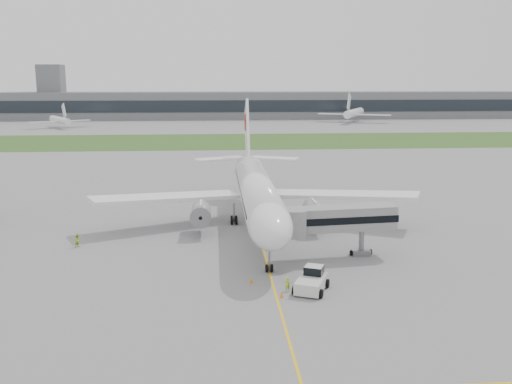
{
  "coord_description": "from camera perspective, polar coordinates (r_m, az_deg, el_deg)",
  "views": [
    {
      "loc": [
        -5.98,
        -76.04,
        21.62
      ],
      "look_at": [
        -0.26,
        2.0,
        5.82
      ],
      "focal_mm": 40.0,
      "sensor_mm": 36.0,
      "label": 1
    }
  ],
  "objects": [
    {
      "name": "safety_cone_right",
      "position": [
        57.82,
        2.58,
        -10.25
      ],
      "size": [
        0.41,
        0.41,
        0.56
      ],
      "primitive_type": "cone",
      "color": "orange",
      "rests_on": "ground"
    },
    {
      "name": "distant_aircraft_left",
      "position": [
        262.77,
        -18.99,
        6.08
      ],
      "size": [
        34.07,
        32.95,
        9.97
      ],
      "primitive_type": null,
      "rotation": [
        0.0,
        0.0,
        0.52
      ],
      "color": "white",
      "rests_on": "ground"
    },
    {
      "name": "terminal_building",
      "position": [
        306.32,
        -3.11,
        8.66
      ],
      "size": [
        320.0,
        22.3,
        14.0
      ],
      "color": "slate",
      "rests_on": "ground"
    },
    {
      "name": "safety_cone_left",
      "position": [
        61.64,
        -0.51,
        -8.83
      ],
      "size": [
        0.42,
        0.42,
        0.58
      ],
      "primitive_type": "cone",
      "color": "orange",
      "rests_on": "ground"
    },
    {
      "name": "pushback_tug",
      "position": [
        59.73,
        5.61,
        -8.76
      ],
      "size": [
        4.39,
        5.18,
        2.33
      ],
      "rotation": [
        0.0,
        0.0,
        -0.4
      ],
      "color": "silver",
      "rests_on": "ground"
    },
    {
      "name": "control_tower",
      "position": [
        320.02,
        -19.55,
        6.89
      ],
      "size": [
        12.0,
        12.0,
        56.0
      ],
      "primitive_type": null,
      "color": "slate",
      "rests_on": "ground"
    },
    {
      "name": "distant_aircraft_right",
      "position": [
        282.81,
        9.75,
        6.87
      ],
      "size": [
        44.96,
        43.0,
        13.42
      ],
      "primitive_type": null,
      "rotation": [
        0.0,
        0.0,
        -0.44
      ],
      "color": "white",
      "rests_on": "ground"
    },
    {
      "name": "jet_bridge",
      "position": [
        69.1,
        7.89,
        -2.75
      ],
      "size": [
        14.11,
        5.44,
        6.54
      ],
      "rotation": [
        0.0,
        0.0,
        0.11
      ],
      "color": "gray",
      "rests_on": "ground"
    },
    {
      "name": "ground_crew_far",
      "position": [
        77.45,
        -17.38,
        -4.65
      ],
      "size": [
        1.03,
        1.09,
        1.78
      ],
      "primitive_type": "imported",
      "rotation": [
        0.0,
        0.0,
        1.03
      ],
      "color": "#9CD623",
      "rests_on": "ground"
    },
    {
      "name": "apron_markings",
      "position": [
        74.49,
        0.59,
        -5.46
      ],
      "size": [
        70.0,
        70.0,
        0.04
      ],
      "primitive_type": null,
      "color": "yellow",
      "rests_on": "ground"
    },
    {
      "name": "airliner",
      "position": [
        82.68,
        0.03,
        0.29
      ],
      "size": [
        48.13,
        53.95,
        17.88
      ],
      "color": "white",
      "rests_on": "ground"
    },
    {
      "name": "grass_strip",
      "position": [
        197.31,
        -2.44,
        5.12
      ],
      "size": [
        600.0,
        50.0,
        0.02
      ],
      "primitive_type": "cube",
      "color": "#36511E",
      "rests_on": "ground"
    },
    {
      "name": "ground",
      "position": [
        79.28,
        0.29,
        -4.41
      ],
      "size": [
        600.0,
        600.0,
        0.0
      ],
      "primitive_type": "plane",
      "color": "#949497",
      "rests_on": "ground"
    },
    {
      "name": "ground_crew_near",
      "position": [
        59.27,
        3.15,
        -9.19
      ],
      "size": [
        0.62,
        0.47,
        1.54
      ],
      "primitive_type": "imported",
      "rotation": [
        0.0,
        0.0,
        3.33
      ],
      "color": "#AFE526",
      "rests_on": "ground"
    }
  ]
}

